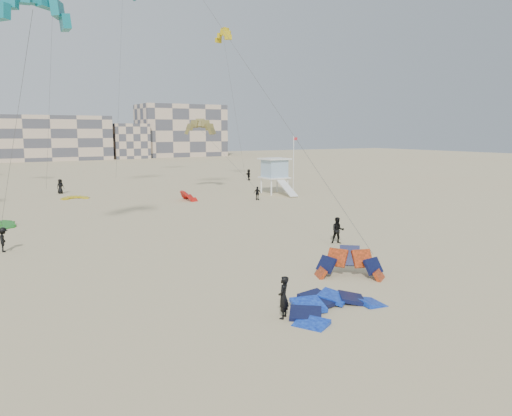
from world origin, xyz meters
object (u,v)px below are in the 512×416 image
kitesurfer_main (283,297)px  lifeguard_tower_near (275,176)px  kite_ground_blue (334,311)px  kite_ground_orange (349,277)px

kitesurfer_main → lifeguard_tower_near: bearing=-163.3°
kite_ground_blue → kitesurfer_main: 2.60m
kite_ground_blue → lifeguard_tower_near: lifeguard_tower_near is taller
kite_ground_blue → lifeguard_tower_near: 41.63m
kite_ground_orange → kite_ground_blue: bearing=-99.1°
kite_ground_blue → lifeguard_tower_near: (20.01, 36.44, 2.22)m
kite_ground_blue → lifeguard_tower_near: size_ratio=0.77×
kitesurfer_main → kite_ground_blue: bearing=129.5°
kite_ground_blue → kite_ground_orange: bearing=31.5°
kitesurfer_main → kite_ground_orange: bearing=165.3°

